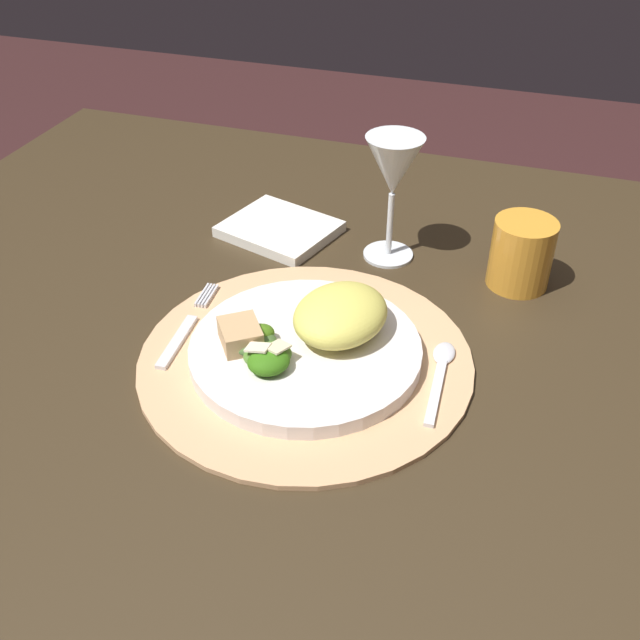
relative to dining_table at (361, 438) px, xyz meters
The scene contains 11 objects.
dining_table is the anchor object (origin of this frame).
placemat 0.14m from the dining_table, 154.71° to the right, with size 0.36×0.36×0.01m, color tan.
dinner_plate 0.16m from the dining_table, 154.71° to the right, with size 0.25×0.25×0.02m, color silver.
pasta_serving 0.18m from the dining_table, behind, with size 0.12×0.10×0.05m, color #D8CD59.
salad_greens 0.19m from the dining_table, 146.49° to the right, with size 0.09×0.09×0.03m.
bread_piece 0.21m from the dining_table, 158.59° to the right, with size 0.05×0.04×0.02m, color tan.
fork 0.25m from the dining_table, behind, with size 0.03×0.16×0.00m.
spoon 0.16m from the dining_table, ahead, with size 0.02×0.13×0.01m.
napkin 0.32m from the dining_table, 129.61° to the left, with size 0.14×0.12×0.01m, color white.
wine_glass 0.33m from the dining_table, 97.01° to the left, with size 0.07×0.07×0.17m.
amber_tumbler 0.30m from the dining_table, 54.36° to the left, with size 0.08×0.08×0.09m, color orange.
Camera 1 is at (0.15, -0.60, 1.23)m, focal length 41.31 mm.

